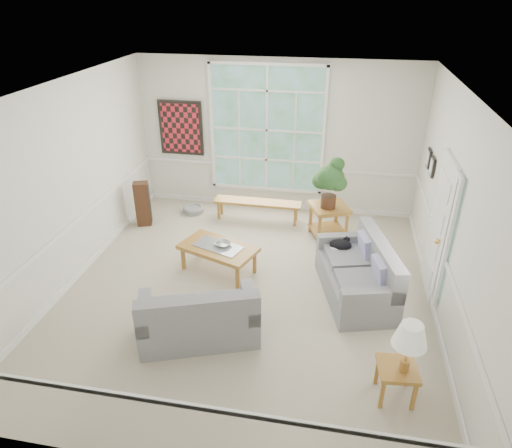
{
  "coord_description": "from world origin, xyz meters",
  "views": [
    {
      "loc": [
        1.18,
        -5.61,
        4.19
      ],
      "look_at": [
        0.1,
        0.2,
        1.05
      ],
      "focal_mm": 32.0,
      "sensor_mm": 36.0,
      "label": 1
    }
  ],
  "objects_px": {
    "loveseat_right": "(356,270)",
    "loveseat_front": "(198,311)",
    "side_table": "(395,382)",
    "coffee_table": "(219,258)",
    "end_table": "(328,221)"
  },
  "relations": [
    {
      "from": "loveseat_right",
      "to": "loveseat_front",
      "type": "bearing_deg",
      "value": -162.57
    },
    {
      "from": "loveseat_right",
      "to": "side_table",
      "type": "distance_m",
      "value": 1.94
    },
    {
      "from": "loveseat_front",
      "to": "coffee_table",
      "type": "relative_size",
      "value": 1.26
    },
    {
      "from": "loveseat_right",
      "to": "coffee_table",
      "type": "relative_size",
      "value": 1.36
    },
    {
      "from": "end_table",
      "to": "side_table",
      "type": "xyz_separation_m",
      "value": [
        0.92,
        -3.59,
        -0.1
      ]
    },
    {
      "from": "loveseat_front",
      "to": "coffee_table",
      "type": "bearing_deg",
      "value": 75.58
    },
    {
      "from": "end_table",
      "to": "coffee_table",
      "type": "bearing_deg",
      "value": -139.27
    },
    {
      "from": "loveseat_front",
      "to": "coffee_table",
      "type": "distance_m",
      "value": 1.59
    },
    {
      "from": "loveseat_right",
      "to": "loveseat_front",
      "type": "height_order",
      "value": "loveseat_right"
    },
    {
      "from": "end_table",
      "to": "loveseat_front",
      "type": "bearing_deg",
      "value": -117.09
    },
    {
      "from": "coffee_table",
      "to": "side_table",
      "type": "xyz_separation_m",
      "value": [
        2.61,
        -2.14,
        -0.01
      ]
    },
    {
      "from": "coffee_table",
      "to": "end_table",
      "type": "bearing_deg",
      "value": 61.04
    },
    {
      "from": "loveseat_right",
      "to": "side_table",
      "type": "height_order",
      "value": "loveseat_right"
    },
    {
      "from": "side_table",
      "to": "coffee_table",
      "type": "bearing_deg",
      "value": 140.7
    },
    {
      "from": "coffee_table",
      "to": "end_table",
      "type": "relative_size",
      "value": 1.92
    }
  ]
}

